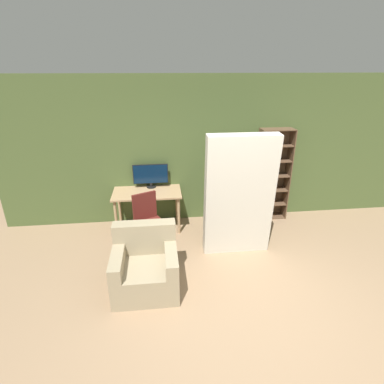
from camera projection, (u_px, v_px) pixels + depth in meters
ground_plane at (256, 314)px, 3.67m from camera, size 16.00×16.00×0.00m
wall_back at (218, 151)px, 5.57m from camera, size 8.00×0.06×2.70m
desk at (147, 197)px, 5.39m from camera, size 1.21×0.65×0.73m
monitor at (151, 175)px, 5.47m from camera, size 0.64×0.17×0.44m
office_chair at (149, 228)px, 4.80m from camera, size 0.58×0.58×0.97m
bookshelf at (269, 174)px, 5.72m from camera, size 0.61×0.29×1.77m
mattress_near at (240, 197)px, 4.55m from camera, size 1.06×0.33×1.94m
armchair at (146, 266)px, 4.03m from camera, size 0.85×0.80×0.85m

